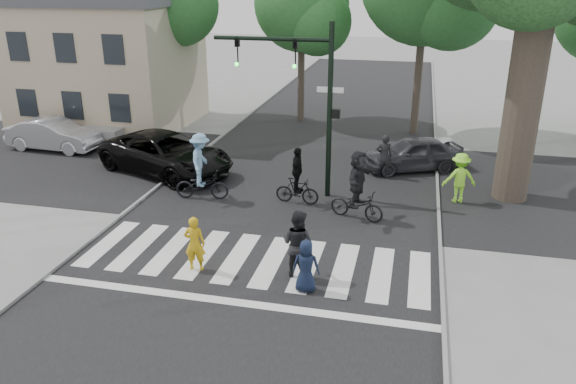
% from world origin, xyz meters
% --- Properties ---
extents(ground, '(120.00, 120.00, 0.00)m').
position_xyz_m(ground, '(0.00, 0.00, 0.00)').
color(ground, gray).
rests_on(ground, ground).
extents(road_stem, '(10.00, 70.00, 0.01)m').
position_xyz_m(road_stem, '(0.00, 5.00, 0.01)').
color(road_stem, black).
rests_on(road_stem, ground).
extents(road_cross, '(70.00, 10.00, 0.01)m').
position_xyz_m(road_cross, '(0.00, 8.00, 0.01)').
color(road_cross, black).
rests_on(road_cross, ground).
extents(curb_left, '(0.10, 70.00, 0.10)m').
position_xyz_m(curb_left, '(-5.05, 5.00, 0.05)').
color(curb_left, gray).
rests_on(curb_left, ground).
extents(curb_right, '(0.10, 70.00, 0.10)m').
position_xyz_m(curb_right, '(5.05, 5.00, 0.05)').
color(curb_right, gray).
rests_on(curb_right, ground).
extents(crosswalk, '(10.00, 3.85, 0.01)m').
position_xyz_m(crosswalk, '(0.00, 0.66, 0.01)').
color(crosswalk, silver).
rests_on(crosswalk, ground).
extents(traffic_signal, '(4.45, 0.29, 6.00)m').
position_xyz_m(traffic_signal, '(0.35, 6.20, 3.90)').
color(traffic_signal, black).
rests_on(traffic_signal, ground).
extents(bg_tree_2, '(5.04, 4.80, 8.40)m').
position_xyz_m(bg_tree_2, '(-1.76, 16.62, 5.78)').
color(bg_tree_2, brown).
rests_on(bg_tree_2, ground).
extents(house, '(8.40, 8.10, 8.82)m').
position_xyz_m(house, '(-11.49, 13.98, 3.80)').
color(house, '#B9AF90').
rests_on(house, ground).
extents(pedestrian_woman, '(0.60, 0.43, 1.54)m').
position_xyz_m(pedestrian_woman, '(-1.36, 0.11, 0.77)').
color(pedestrian_woman, gold).
rests_on(pedestrian_woman, ground).
extents(pedestrian_child, '(0.70, 0.48, 1.39)m').
position_xyz_m(pedestrian_child, '(1.72, -0.28, 0.69)').
color(pedestrian_child, '#131C32').
rests_on(pedestrian_child, ground).
extents(pedestrian_adult, '(1.08, 0.96, 1.85)m').
position_xyz_m(pedestrian_adult, '(1.35, 0.44, 0.92)').
color(pedestrian_adult, black).
rests_on(pedestrian_adult, ground).
extents(cyclist_left, '(1.94, 1.30, 2.36)m').
position_xyz_m(cyclist_left, '(-3.05, 4.96, 1.02)').
color(cyclist_left, black).
rests_on(cyclist_left, ground).
extents(cyclist_mid, '(1.55, 0.95, 1.99)m').
position_xyz_m(cyclist_mid, '(0.29, 5.29, 0.82)').
color(cyclist_mid, black).
rests_on(cyclist_mid, ground).
extents(cyclist_right, '(1.91, 1.76, 2.29)m').
position_xyz_m(cyclist_right, '(2.44, 4.44, 1.02)').
color(cyclist_right, black).
rests_on(cyclist_right, ground).
extents(car_suv, '(6.27, 4.59, 1.58)m').
position_xyz_m(car_suv, '(-5.42, 7.24, 0.79)').
color(car_suv, black).
rests_on(car_suv, ground).
extents(car_silver, '(4.33, 1.69, 1.40)m').
position_xyz_m(car_silver, '(-11.65, 8.99, 0.70)').
color(car_silver, '#B5B6BB').
rests_on(car_silver, ground).
extents(car_grey, '(4.26, 3.08, 1.35)m').
position_xyz_m(car_grey, '(4.06, 9.81, 0.67)').
color(car_grey, '#37383D').
rests_on(car_grey, ground).
extents(bystander_hivis, '(1.25, 0.89, 1.75)m').
position_xyz_m(bystander_hivis, '(5.69, 6.68, 0.88)').
color(bystander_hivis, '#99FF33').
rests_on(bystander_hivis, ground).
extents(bystander_dark, '(0.67, 0.48, 1.72)m').
position_xyz_m(bystander_dark, '(2.99, 8.63, 0.86)').
color(bystander_dark, black).
rests_on(bystander_dark, ground).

